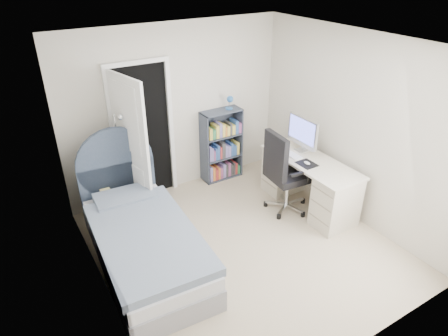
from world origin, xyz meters
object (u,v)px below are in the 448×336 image
bed (143,239)px  desk (308,181)px  office_chair (283,169)px  floor_lamp (124,175)px  bookcase (222,148)px  nightstand (109,200)px

bed → desk: (2.46, -0.13, 0.10)m
bed → office_chair: size_ratio=1.87×
floor_lamp → desk: 2.58m
office_chair → desk: bearing=-14.7°
bed → bookcase: 2.24m
bookcase → office_chair: bearing=-80.0°
nightstand → desk: bearing=-23.0°
nightstand → bookcase: bookcase is taller
bed → bookcase: bearing=34.1°
nightstand → desk: (2.56, -1.09, 0.06)m
desk → nightstand: bearing=157.0°
bed → floor_lamp: bearing=80.6°
bookcase → office_chair: 1.30m
floor_lamp → office_chair: size_ratio=1.24×
office_chair → bookcase: bearing=100.0°
bookcase → desk: bookcase is taller
nightstand → bookcase: size_ratio=0.39×
nightstand → floor_lamp: 0.39m
nightstand → floor_lamp: (0.28, 0.09, 0.26)m
bed → office_chair: (2.07, -0.03, 0.36)m
nightstand → desk: size_ratio=0.35×
bed → nightstand: bed is taller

